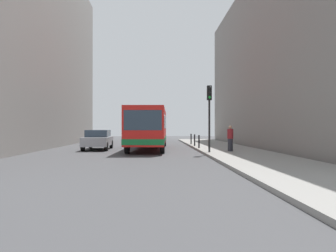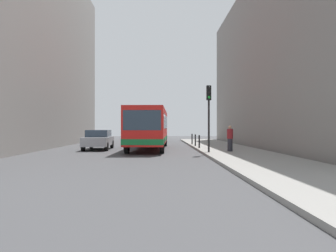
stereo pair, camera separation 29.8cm
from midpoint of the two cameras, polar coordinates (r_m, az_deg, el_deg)
ground_plane at (r=21.35m, az=-2.52°, el=-4.75°), size 80.00×80.00×0.00m
sidewalk at (r=21.92m, az=11.79°, el=-4.43°), size 4.40×40.00×0.15m
building_left at (r=28.82m, az=-26.59°, el=13.80°), size 7.00×32.00×17.32m
building_right at (r=28.14m, az=22.26°, el=10.89°), size 7.00×32.00×14.21m
bus at (r=24.23m, az=-3.05°, el=-0.14°), size 2.98×11.12×3.00m
car_beside_bus at (r=24.38m, az=-12.11°, el=-2.34°), size 1.95×4.45×1.48m
car_behind_bus at (r=35.92m, az=-2.64°, el=-1.69°), size 2.05×4.49×1.48m
traffic_light at (r=19.58m, az=7.83°, el=3.65°), size 0.28×0.33×4.10m
bollard_near at (r=23.49m, az=6.03°, el=-2.81°), size 0.11×0.11×0.95m
bollard_mid at (r=26.11m, az=5.28°, el=-2.56°), size 0.11×0.11×0.95m
bollard_far at (r=28.74m, az=4.67°, el=-2.36°), size 0.11×0.11×0.95m
pedestrian_near_signal at (r=20.45m, az=11.56°, el=-2.22°), size 0.38×0.38×1.65m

